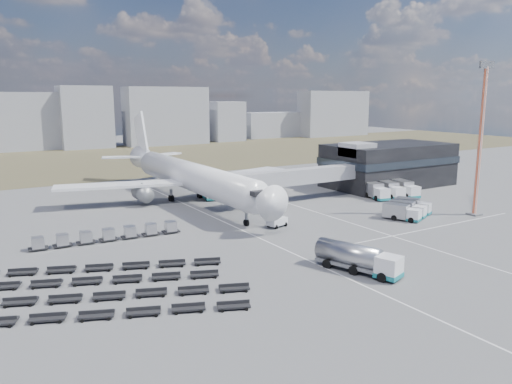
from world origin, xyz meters
TOP-DOWN VIEW (x-y plane):
  - ground at (0.00, 0.00)m, footprint 420.00×420.00m
  - grass_strip at (0.00, 110.00)m, footprint 420.00×90.00m
  - lane_markings at (9.77, 3.00)m, footprint 47.12×110.00m
  - terminal at (47.77, 23.96)m, footprint 30.40×16.40m
  - jet_bridge at (15.90, 20.42)m, footprint 30.30×3.80m
  - airliner at (0.00, 32.38)m, footprint 51.59×64.53m
  - skyline at (11.86, 152.03)m, footprint 312.41×22.27m
  - fuel_tanker at (0.48, -17.09)m, footprint 6.07×11.08m
  - pushback_tug at (4.00, 5.85)m, footprint 3.70×2.65m
  - catering_truck at (4.52, 32.17)m, footprint 3.88×6.69m
  - service_trucks_near at (27.72, -0.38)m, footprint 10.25×9.22m
  - service_trucks_far at (37.97, 13.57)m, footprint 11.36×9.48m
  - uld_row at (-21.94, 11.89)m, footprint 21.83×2.98m
  - baggage_dollies at (-29.58, -6.48)m, footprint 36.76×26.78m
  - floodlight_mast at (39.08, -5.79)m, footprint 2.57×2.09m

SIDE VIEW (x-z plane):
  - ground at x=0.00m, z-range 0.00..0.00m
  - grass_strip at x=0.00m, z-range 0.00..0.01m
  - lane_markings at x=9.77m, z-range 0.00..0.01m
  - baggage_dollies at x=-29.58m, z-range 0.00..0.80m
  - pushback_tug at x=4.00m, z-range 0.00..1.50m
  - uld_row at x=-21.94m, z-range 0.17..1.85m
  - service_trucks_near at x=27.72m, z-range 0.11..2.67m
  - catering_truck at x=4.52m, z-range 0.03..2.92m
  - service_trucks_far at x=37.97m, z-range 0.13..3.17m
  - fuel_tanker at x=0.48m, z-range 0.00..3.48m
  - jet_bridge at x=15.90m, z-range 1.53..8.58m
  - terminal at x=47.77m, z-range -0.25..10.75m
  - airliner at x=0.00m, z-range -3.52..14.10m
  - skyline at x=11.86m, z-range -2.61..22.59m
  - floodlight_mast at x=39.08m, z-range 0.03..27.04m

